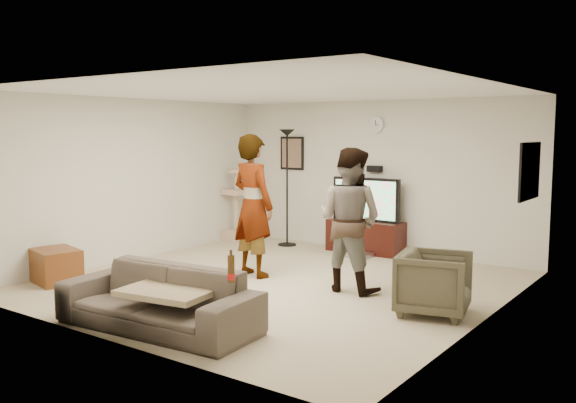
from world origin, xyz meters
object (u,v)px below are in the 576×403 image
Objects in this scene: side_table at (56,266)px; armchair at (434,283)px; floor_lamp at (287,188)px; person_right at (350,220)px; tv_stand at (365,237)px; sofa at (158,299)px; cat_tree at (236,205)px; tv at (366,199)px; beer_bottle at (231,269)px; person_left at (253,206)px.

armchair is at bearing 18.64° from side_table.
person_right is (2.44, -2.05, -0.12)m from floor_lamp.
sofa reaches higher than tv_stand.
floor_lamp reaches higher than side_table.
sofa is 3.18× the size of side_table.
tv_stand is 0.96× the size of cat_tree.
person_right is at bearing 67.03° from sofa.
tv is at bearing 0.00° from tv_stand.
tv is 2.49m from person_right.
tv is at bearing 8.77° from cat_tree.
floor_lamp is at bearing -170.88° from tv_stand.
cat_tree is 5.29× the size of beer_bottle.
cat_tree is 1.74× the size of armchair.
armchair is (2.08, 2.09, 0.03)m from sofa.
tv_stand is at bearing 60.77° from side_table.
floor_lamp reaches higher than tv_stand.
person_right is 3.92m from side_table.
side_table is at bearing -103.03° from floor_lamp.
cat_tree reaches higher than armchair.
cat_tree reaches higher than side_table.
person_right is at bearing -66.19° from tv_stand.
floor_lamp is 5.21m from beer_bottle.
tv_stand is 1.90× the size of side_table.
person_right reaches higher than armchair.
sofa is (1.63, -4.50, -0.70)m from floor_lamp.
tv is 4.77m from sofa.
tv is at bearing 87.68° from sofa.
person_right is at bearing 29.73° from side_table.
person_left reaches higher than sofa.
sofa is (-0.81, -2.45, -0.59)m from person_right.
floor_lamp reaches higher than beer_bottle.
armchair is 1.13× the size of side_table.
cat_tree is at bearing -171.72° from floor_lamp.
person_right is (3.48, -1.90, 0.24)m from cat_tree.
person_right is 7.18× the size of beer_bottle.
floor_lamp is 2.67× the size of armchair.
floor_lamp is 4.47m from armchair.
cat_tree is 0.62× the size of sofa.
tv_stand is at bearing 28.05° from armchair.
side_table is (-2.55, 0.53, -0.09)m from sofa.
floor_lamp is at bearing 8.28° from cat_tree.
cat_tree reaches higher than beer_bottle.
floor_lamp reaches higher than person_left.
tv_stand is 1.68× the size of armchair.
person_right is 2.36× the size of armchair.
cat_tree is at bearing 51.88° from armchair.
armchair is at bearing -49.19° from tv_stand.
tv_stand is 1.63m from floor_lamp.
cat_tree is at bearing 130.07° from beer_bottle.
side_table is (-1.88, -1.83, -0.76)m from person_left.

